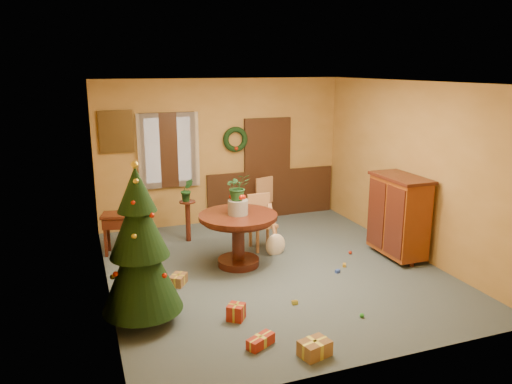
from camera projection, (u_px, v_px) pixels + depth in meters
name	position (u px, v px, depth m)	size (l,w,h in m)	color
room_envelope	(233.00, 168.00, 10.15)	(5.50, 5.50, 5.50)	#324049
dining_table	(238.00, 230.00, 7.92)	(1.25, 1.25, 0.86)	black
urn	(238.00, 207.00, 7.83)	(0.32, 0.32, 0.23)	slate
centerpiece_plant	(238.00, 187.00, 7.75)	(0.38, 0.33, 0.42)	#1E4C23
chair_near	(261.00, 219.00, 8.76)	(0.43, 0.43, 0.95)	#A96E43
chair_far	(261.00, 198.00, 10.21)	(0.52, 0.52, 0.95)	#A96E43
guitar	(276.00, 231.00, 8.43)	(0.35, 0.17, 0.83)	#F4E6CB
plant_stand	(188.00, 216.00, 9.08)	(0.29, 0.29, 0.76)	black
stand_plant	(187.00, 190.00, 8.96)	(0.23, 0.19, 0.42)	#19471E
christmas_tree	(140.00, 249.00, 6.05)	(1.00, 1.00, 2.06)	#382111
writing_desk	(127.00, 223.00, 8.46)	(0.87, 0.58, 0.71)	black
sideboard	(399.00, 214.00, 8.24)	(0.58, 1.09, 1.40)	#5F220A
gift_a	(315.00, 348.00, 5.53)	(0.38, 0.32, 0.18)	brown
gift_b	(236.00, 312.00, 6.32)	(0.28, 0.28, 0.20)	maroon
gift_c	(178.00, 280.00, 7.34)	(0.31, 0.34, 0.15)	brown
gift_d	(261.00, 341.00, 5.72)	(0.38, 0.29, 0.13)	maroon
toy_a	(338.00, 271.00, 7.76)	(0.08, 0.05, 0.05)	#2846AF
toy_b	(362.00, 315.00, 6.38)	(0.06, 0.06, 0.06)	#258827
toy_c	(344.00, 265.00, 8.00)	(0.08, 0.05, 0.05)	#B78B22
toy_d	(350.00, 252.00, 8.53)	(0.06, 0.06, 0.06)	#B5220C
toy_e	(295.00, 302.00, 6.74)	(0.08, 0.05, 0.05)	gold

